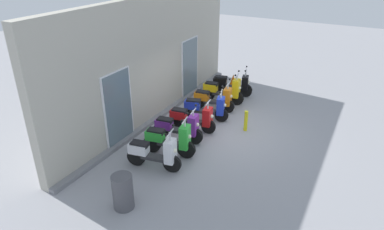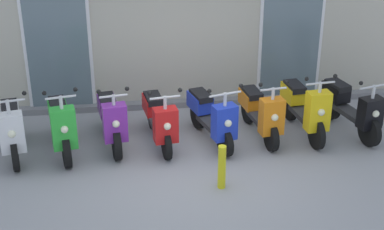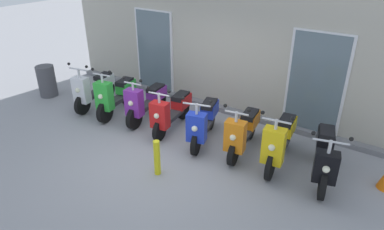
{
  "view_description": "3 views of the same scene",
  "coord_description": "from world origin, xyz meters",
  "views": [
    {
      "loc": [
        -9.32,
        -3.87,
        5.44
      ],
      "look_at": [
        -0.66,
        0.8,
        0.66
      ],
      "focal_mm": 32.48,
      "sensor_mm": 36.0,
      "label": 1
    },
    {
      "loc": [
        -1.0,
        -8.05,
        4.76
      ],
      "look_at": [
        0.03,
        0.32,
        0.76
      ],
      "focal_mm": 54.98,
      "sensor_mm": 36.0,
      "label": 2
    },
    {
      "loc": [
        3.84,
        -4.67,
        3.87
      ],
      "look_at": [
        0.19,
        0.73,
        0.6
      ],
      "focal_mm": 32.37,
      "sensor_mm": 36.0,
      "label": 3
    }
  ],
  "objects": [
    {
      "name": "scooter_red",
      "position": [
        -0.46,
        0.88,
        0.47
      ],
      "size": [
        0.61,
        1.6,
        1.2
      ],
      "color": "black",
      "rests_on": "ground_plane"
    },
    {
      "name": "scooter_white",
      "position": [
        -2.86,
        0.75,
        0.5
      ],
      "size": [
        0.65,
        1.55,
        1.3
      ],
      "color": "black",
      "rests_on": "ground_plane"
    },
    {
      "name": "traffic_cone",
      "position": [
        3.95,
        1.26,
        0.26
      ],
      "size": [
        0.32,
        0.32,
        0.52
      ],
      "primitive_type": "cone",
      "color": "orange",
      "rests_on": "ground_plane"
    },
    {
      "name": "scooter_blue",
      "position": [
        0.42,
        0.83,
        0.48
      ],
      "size": [
        0.79,
        1.56,
        1.22
      ],
      "color": "black",
      "rests_on": "ground_plane"
    },
    {
      "name": "curb_bollard",
      "position": [
        0.36,
        -0.65,
        0.35
      ],
      "size": [
        0.12,
        0.12,
        0.7
      ],
      "primitive_type": "cylinder",
      "color": "yellow",
      "rests_on": "ground_plane"
    },
    {
      "name": "trash_bin",
      "position": [
        -4.5,
        0.51,
        0.43
      ],
      "size": [
        0.48,
        0.48,
        0.86
      ],
      "primitive_type": "cylinder",
      "color": "#4C4C51",
      "rests_on": "ground_plane"
    },
    {
      "name": "scooter_green",
      "position": [
        -2.07,
        0.75,
        0.5
      ],
      "size": [
        0.63,
        1.57,
        1.32
      ],
      "color": "black",
      "rests_on": "ground_plane"
    },
    {
      "name": "scooter_orange",
      "position": [
        1.3,
        0.93,
        0.47
      ],
      "size": [
        0.58,
        1.58,
        1.23
      ],
      "color": "black",
      "rests_on": "ground_plane"
    },
    {
      "name": "scooter_yellow",
      "position": [
        2.07,
        0.9,
        0.52
      ],
      "size": [
        0.59,
        1.69,
        1.3
      ],
      "color": "black",
      "rests_on": "ground_plane"
    },
    {
      "name": "ground_plane",
      "position": [
        0.0,
        0.0,
        0.0
      ],
      "size": [
        40.0,
        40.0,
        0.0
      ],
      "primitive_type": "plane",
      "color": "#939399"
    },
    {
      "name": "storefront_facade",
      "position": [
        0.0,
        2.6,
        2.0
      ],
      "size": [
        9.96,
        0.5,
        4.12
      ],
      "color": "#B2AD9E",
      "rests_on": "ground_plane"
    },
    {
      "name": "scooter_purple",
      "position": [
        -1.26,
        0.94,
        0.47
      ],
      "size": [
        0.58,
        1.63,
        1.23
      ],
      "color": "black",
      "rests_on": "ground_plane"
    },
    {
      "name": "scooter_black",
      "position": [
        2.91,
        0.91,
        0.49
      ],
      "size": [
        0.77,
        1.64,
        1.21
      ],
      "color": "black",
      "rests_on": "ground_plane"
    }
  ]
}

